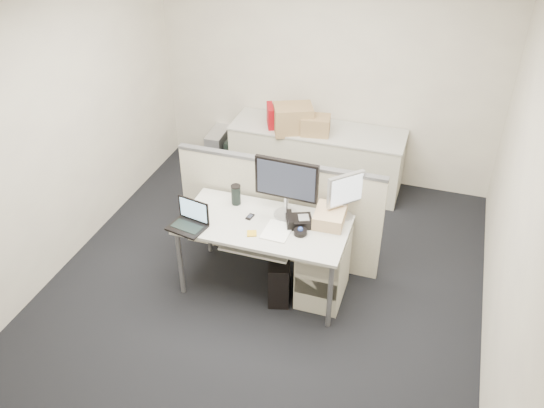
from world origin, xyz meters
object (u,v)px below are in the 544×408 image
(desk, at_px, (264,229))
(monitor_main, at_px, (286,189))
(laptop, at_px, (186,217))
(desk_phone, at_px, (299,221))

(desk, xyz_separation_m, monitor_main, (0.15, 0.18, 0.35))
(desk, bearing_deg, laptop, -155.70)
(monitor_main, height_order, desk_phone, monitor_main)
(desk, bearing_deg, monitor_main, 50.19)
(monitor_main, height_order, laptop, monitor_main)
(monitor_main, relative_size, laptop, 1.82)
(desk, height_order, laptop, laptop)
(desk, distance_m, monitor_main, 0.42)
(monitor_main, relative_size, desk_phone, 2.56)
(laptop, bearing_deg, desk_phone, 32.48)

